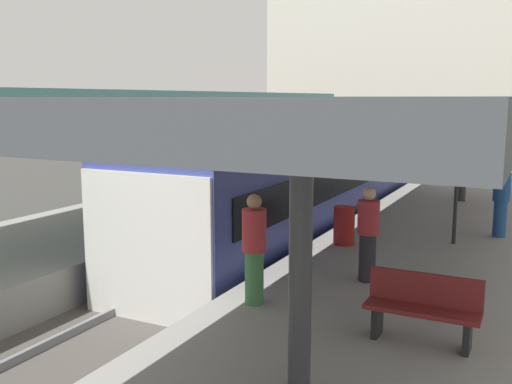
% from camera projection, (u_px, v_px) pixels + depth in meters
% --- Properties ---
extents(ground_plane, '(80.00, 80.00, 0.00)m').
position_uv_depth(ground_plane, '(221.00, 290.00, 12.26)').
color(ground_plane, '#383835').
extents(platform_left, '(4.40, 28.00, 1.00)m').
position_uv_depth(platform_left, '(84.00, 246.00, 13.87)').
color(platform_left, gray).
rests_on(platform_left, ground_plane).
extents(platform_right, '(4.40, 28.00, 1.00)m').
position_uv_depth(platform_right, '(402.00, 294.00, 10.50)').
color(platform_right, gray).
rests_on(platform_right, ground_plane).
extents(track_ballast, '(3.20, 28.00, 0.20)m').
position_uv_depth(track_ballast, '(221.00, 285.00, 12.25)').
color(track_ballast, '#4C4742').
rests_on(track_ballast, ground_plane).
extents(rail_near_side, '(0.08, 28.00, 0.14)m').
position_uv_depth(rail_near_side, '(193.00, 273.00, 12.54)').
color(rail_near_side, slate).
rests_on(rail_near_side, track_ballast).
extents(rail_far_side, '(0.08, 28.00, 0.14)m').
position_uv_depth(rail_far_side, '(252.00, 282.00, 11.90)').
color(rail_far_side, slate).
rests_on(rail_far_side, track_ballast).
extents(commuter_train, '(2.78, 14.32, 3.10)m').
position_uv_depth(commuter_train, '(304.00, 182.00, 16.02)').
color(commuter_train, '#38428C').
rests_on(commuter_train, track_ballast).
extents(canopy_left, '(4.18, 21.00, 3.19)m').
position_uv_depth(canopy_left, '(117.00, 96.00, 14.53)').
color(canopy_left, '#333335').
rests_on(canopy_left, platform_left).
extents(canopy_right, '(4.18, 21.00, 3.03)m').
position_uv_depth(canopy_right, '(425.00, 104.00, 11.18)').
color(canopy_right, '#333335').
rests_on(canopy_right, platform_right).
extents(platform_bench, '(1.40, 0.41, 0.86)m').
position_uv_depth(platform_bench, '(423.00, 306.00, 7.19)').
color(platform_bench, black).
rests_on(platform_bench, platform_right).
extents(platform_sign, '(0.90, 0.08, 2.21)m').
position_uv_depth(platform_sign, '(458.00, 167.00, 11.88)').
color(platform_sign, '#262628').
rests_on(platform_sign, platform_right).
extents(litter_bin, '(0.44, 0.44, 0.80)m').
position_uv_depth(litter_bin, '(344.00, 225.00, 12.04)').
color(litter_bin, maroon).
rests_on(litter_bin, platform_right).
extents(passenger_near_bench, '(0.36, 0.36, 1.65)m').
position_uv_depth(passenger_near_bench, '(254.00, 248.00, 8.47)').
color(passenger_near_bench, '#386B3D').
rests_on(passenger_near_bench, platform_right).
extents(passenger_mid_platform, '(0.36, 0.36, 1.59)m').
position_uv_depth(passenger_mid_platform, '(368.00, 233.00, 9.54)').
color(passenger_mid_platform, '#232328').
rests_on(passenger_mid_platform, platform_right).
extents(passenger_far_end, '(0.36, 0.36, 1.65)m').
position_uv_depth(passenger_far_end, '(501.00, 199.00, 12.60)').
color(passenger_far_end, navy).
rests_on(passenger_far_end, platform_right).
extents(station_building_backdrop, '(18.00, 6.00, 11.00)m').
position_uv_depth(station_building_backdrop, '(460.00, 67.00, 28.17)').
color(station_building_backdrop, beige).
rests_on(station_building_backdrop, ground_plane).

